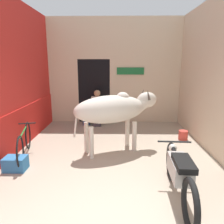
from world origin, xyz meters
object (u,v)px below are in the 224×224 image
at_px(shopkeeper_seated, 97,107).
at_px(plastic_stool, 86,119).
at_px(bicycle, 24,142).
at_px(bucket, 183,135).
at_px(crate, 15,163).
at_px(motorcycle_near, 179,173).
at_px(cow, 115,109).

height_order(shopkeeper_seated, plastic_stool, shopkeeper_seated).
xyz_separation_m(bicycle, plastic_stool, (1.06, 2.67, -0.13)).
distance_m(shopkeeper_seated, bucket, 2.98).
xyz_separation_m(plastic_stool, crate, (-1.00, -3.31, -0.09)).
bearing_deg(motorcycle_near, shopkeeper_seated, 111.39).
xyz_separation_m(shopkeeper_seated, bucket, (2.57, -1.41, -0.52)).
height_order(cow, crate, cow).
bearing_deg(plastic_stool, cow, -65.98).
bearing_deg(crate, bicycle, 95.40).
height_order(cow, bicycle, cow).
bearing_deg(bicycle, cow, 10.89).
relative_size(cow, bucket, 8.39).
xyz_separation_m(crate, bucket, (3.96, 1.89, -0.01)).
bearing_deg(motorcycle_near, crate, 163.24).
distance_m(motorcycle_near, bucket, 2.97).
distance_m(crate, bucket, 4.39).
distance_m(bicycle, shopkeeper_seated, 3.05).
height_order(motorcycle_near, crate, motorcycle_near).
bearing_deg(motorcycle_near, bucket, 71.96).
bearing_deg(plastic_stool, bicycle, -111.66).
relative_size(plastic_stool, crate, 0.96).
distance_m(cow, motorcycle_near, 2.29).
relative_size(bicycle, crate, 3.93).
height_order(plastic_stool, crate, plastic_stool).
relative_size(cow, shopkeeper_seated, 1.77).
height_order(bicycle, shopkeeper_seated, shopkeeper_seated).
bearing_deg(bicycle, crate, -84.60).
relative_size(motorcycle_near, plastic_stool, 4.66).
bearing_deg(crate, cow, 27.29).
bearing_deg(shopkeeper_seated, plastic_stool, 177.84).
distance_m(plastic_stool, bucket, 3.29).
bearing_deg(cow, crate, -152.71).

